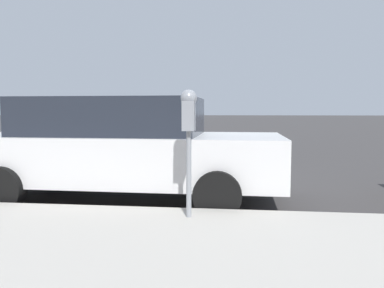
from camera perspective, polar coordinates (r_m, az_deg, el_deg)
The scene contains 3 objects.
ground_plane at distance 7.12m, azimuth -4.00°, elevation -6.39°, with size 220.00×220.00×0.00m, color #3D3A3A.
parking_meter at distance 4.30m, azimuth -0.49°, elevation 3.60°, with size 0.21×0.19×1.48m.
car_white at distance 6.04m, azimuth -10.57°, elevation -0.44°, with size 2.11×4.91×1.62m.
Camera 1 is at (-6.86, -1.28, 1.42)m, focal length 35.00 mm.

